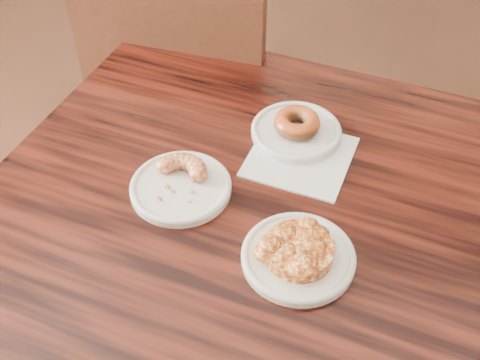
% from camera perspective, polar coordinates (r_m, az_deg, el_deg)
% --- Properties ---
extents(cafe_table, '(1.06, 1.06, 0.75)m').
position_cam_1_polar(cafe_table, '(1.31, 0.33, -13.31)').
color(cafe_table, black).
rests_on(cafe_table, floor).
extents(chair_far, '(0.55, 0.55, 0.90)m').
position_cam_1_polar(chair_far, '(1.72, -3.58, 7.64)').
color(chair_far, black).
rests_on(chair_far, floor).
extents(napkin, '(0.21, 0.21, 0.00)m').
position_cam_1_polar(napkin, '(1.09, 5.71, 2.20)').
color(napkin, silver).
rests_on(napkin, cafe_table).
extents(plate_donut, '(0.17, 0.17, 0.01)m').
position_cam_1_polar(plate_donut, '(1.13, 5.35, 4.59)').
color(plate_donut, silver).
rests_on(plate_donut, napkin).
extents(plate_cruller, '(0.17, 0.17, 0.01)m').
position_cam_1_polar(plate_cruller, '(1.03, -5.64, -0.75)').
color(plate_cruller, silver).
rests_on(plate_cruller, cafe_table).
extents(plate_fritter, '(0.18, 0.18, 0.01)m').
position_cam_1_polar(plate_fritter, '(0.93, 5.54, -7.32)').
color(plate_fritter, silver).
rests_on(plate_fritter, cafe_table).
extents(glazed_donut, '(0.09, 0.09, 0.03)m').
position_cam_1_polar(glazed_donut, '(1.12, 5.42, 5.42)').
color(glazed_donut, maroon).
rests_on(glazed_donut, plate_donut).
extents(apple_fritter, '(0.15, 0.15, 0.04)m').
position_cam_1_polar(apple_fritter, '(0.91, 5.64, -6.42)').
color(apple_fritter, '#4F1708').
rests_on(apple_fritter, plate_fritter).
extents(cruller_fragment, '(0.11, 0.11, 0.03)m').
position_cam_1_polar(cruller_fragment, '(1.02, -5.72, 0.07)').
color(cruller_fragment, '#5B2812').
rests_on(cruller_fragment, plate_cruller).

